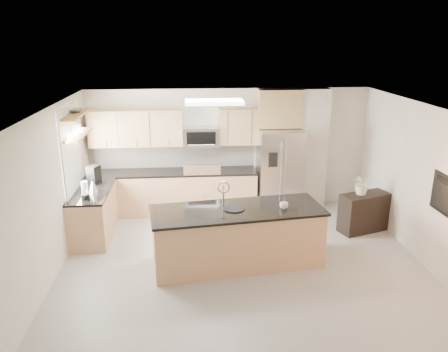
{
  "coord_description": "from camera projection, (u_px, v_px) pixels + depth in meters",
  "views": [
    {
      "loc": [
        -0.83,
        -5.92,
        3.65
      ],
      "look_at": [
        -0.25,
        1.3,
        1.31
      ],
      "focal_mm": 35.0,
      "sensor_mm": 36.0,
      "label": 1
    }
  ],
  "objects": [
    {
      "name": "bowl",
      "position": [
        76.0,
        110.0,
        7.81
      ],
      "size": [
        0.35,
        0.35,
        0.09
      ],
      "primitive_type": "imported",
      "rotation": [
        0.0,
        0.0,
        -0.01
      ],
      "color": "#B3B3B5",
      "rests_on": "shelf_upper"
    },
    {
      "name": "shelf_upper",
      "position": [
        75.0,
        114.0,
        7.72
      ],
      "size": [
        0.3,
        1.2,
        0.04
      ],
      "primitive_type": "cube",
      "color": "brown",
      "rests_on": "wall_left"
    },
    {
      "name": "blender",
      "position": [
        85.0,
        192.0,
        7.58
      ],
      "size": [
        0.14,
        0.14,
        0.33
      ],
      "color": "black",
      "rests_on": "left_counter"
    },
    {
      "name": "back_counter",
      "position": [
        173.0,
        191.0,
        9.34
      ],
      "size": [
        3.55,
        0.66,
        1.44
      ],
      "color": "tan",
      "rests_on": "floor"
    },
    {
      "name": "partition_column",
      "position": [
        312.0,
        149.0,
        9.48
      ],
      "size": [
        0.6,
        0.3,
        2.6
      ],
      "primitive_type": "cube",
      "color": "beige",
      "rests_on": "floor"
    },
    {
      "name": "range",
      "position": [
        202.0,
        190.0,
        9.38
      ],
      "size": [
        0.76,
        0.64,
        1.14
      ],
      "color": "black",
      "rests_on": "floor"
    },
    {
      "name": "coffee_maker",
      "position": [
        94.0,
        175.0,
        8.39
      ],
      "size": [
        0.26,
        0.28,
        0.35
      ],
      "color": "black",
      "rests_on": "left_counter"
    },
    {
      "name": "ceiling",
      "position": [
        250.0,
        116.0,
        6.0
      ],
      "size": [
        6.0,
        6.5,
        0.02
      ],
      "primitive_type": "cube",
      "color": "white",
      "rests_on": "wall_back"
    },
    {
      "name": "wall_left",
      "position": [
        38.0,
        210.0,
        6.18
      ],
      "size": [
        0.02,
        6.5,
        2.6
      ],
      "primitive_type": "cube",
      "color": "beige",
      "rests_on": "floor"
    },
    {
      "name": "flower_vase",
      "position": [
        363.0,
        178.0,
        8.25
      ],
      "size": [
        0.7,
        0.65,
        0.63
      ],
      "primitive_type": "imported",
      "rotation": [
        0.0,
        0.0,
        0.32
      ],
      "color": "white",
      "rests_on": "credenza"
    },
    {
      "name": "floor",
      "position": [
        247.0,
        281.0,
        6.8
      ],
      "size": [
        6.5,
        6.5,
        0.0
      ],
      "primitive_type": "plane",
      "color": "#A8A5A0",
      "rests_on": "ground"
    },
    {
      "name": "cup",
      "position": [
        284.0,
        206.0,
        7.07
      ],
      "size": [
        0.18,
        0.18,
        0.11
      ],
      "primitive_type": "imported",
      "rotation": [
        0.0,
        0.0,
        -0.42
      ],
      "color": "white",
      "rests_on": "island"
    },
    {
      "name": "upper_cabinets",
      "position": [
        167.0,
        128.0,
        9.07
      ],
      "size": [
        3.5,
        0.33,
        0.75
      ],
      "color": "tan",
      "rests_on": "wall_back"
    },
    {
      "name": "wall_right",
      "position": [
        444.0,
        198.0,
        6.63
      ],
      "size": [
        0.02,
        6.5,
        2.6
      ],
      "primitive_type": "cube",
      "color": "beige",
      "rests_on": "floor"
    },
    {
      "name": "island",
      "position": [
        237.0,
        236.0,
        7.21
      ],
      "size": [
        2.91,
        1.36,
        1.39
      ],
      "rotation": [
        0.0,
        0.0,
        0.13
      ],
      "color": "tan",
      "rests_on": "floor"
    },
    {
      "name": "wall_back",
      "position": [
        229.0,
        149.0,
        9.49
      ],
      "size": [
        6.0,
        0.02,
        2.6
      ],
      "primitive_type": "cube",
      "color": "beige",
      "rests_on": "floor"
    },
    {
      "name": "left_counter",
      "position": [
        94.0,
        213.0,
        8.21
      ],
      "size": [
        0.66,
        1.5,
        0.92
      ],
      "color": "tan",
      "rests_on": "floor"
    },
    {
      "name": "kettle",
      "position": [
        93.0,
        186.0,
        7.98
      ],
      "size": [
        0.2,
        0.2,
        0.25
      ],
      "color": "#B3B3B5",
      "rests_on": "left_counter"
    },
    {
      "name": "shelf_lower",
      "position": [
        77.0,
        135.0,
        7.84
      ],
      "size": [
        0.3,
        1.2,
        0.04
      ],
      "primitive_type": "cube",
      "color": "brown",
      "rests_on": "wall_left"
    },
    {
      "name": "credenza",
      "position": [
        364.0,
        212.0,
        8.46
      ],
      "size": [
        1.03,
        0.68,
        0.76
      ],
      "primitive_type": "cube",
      "rotation": [
        0.0,
        0.0,
        0.32
      ],
      "color": "black",
      "rests_on": "floor"
    },
    {
      "name": "refrigerator",
      "position": [
        279.0,
        171.0,
        9.33
      ],
      "size": [
        0.92,
        0.78,
        1.78
      ],
      "color": "#B3B3B5",
      "rests_on": "floor"
    },
    {
      "name": "window",
      "position": [
        70.0,
        152.0,
        7.83
      ],
      "size": [
        0.04,
        1.15,
        1.65
      ],
      "color": "white",
      "rests_on": "wall_left"
    },
    {
      "name": "television",
      "position": [
        446.0,
        200.0,
        6.42
      ],
      "size": [
        0.14,
        1.08,
        0.62
      ],
      "primitive_type": "imported",
      "rotation": [
        0.0,
        0.0,
        1.57
      ],
      "color": "black",
      "rests_on": "wall_right"
    },
    {
      "name": "ceiling_fixture",
      "position": [
        214.0,
        102.0,
        7.5
      ],
      "size": [
        1.0,
        0.5,
        0.06
      ],
      "primitive_type": "cube",
      "color": "white",
      "rests_on": "ceiling"
    },
    {
      "name": "microwave",
      "position": [
        201.0,
        137.0,
        9.14
      ],
      "size": [
        0.76,
        0.4,
        0.4
      ],
      "color": "#B3B3B5",
      "rests_on": "upper_cabinets"
    },
    {
      "name": "platter",
      "position": [
        234.0,
        209.0,
        7.06
      ],
      "size": [
        0.36,
        0.36,
        0.02
      ],
      "primitive_type": "cylinder",
      "rotation": [
        0.0,
        0.0,
        0.03
      ],
      "color": "black",
      "rests_on": "island"
    }
  ]
}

